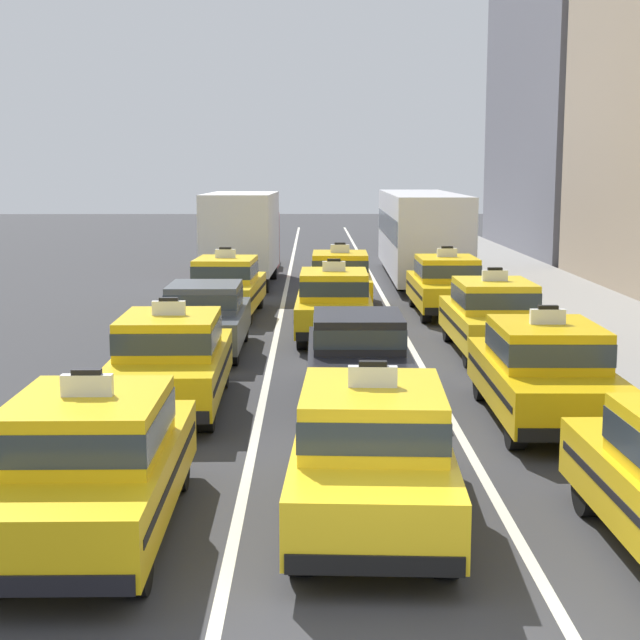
{
  "coord_description": "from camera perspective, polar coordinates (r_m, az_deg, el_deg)",
  "views": [
    {
      "loc": [
        -0.72,
        -7.3,
        4.13
      ],
      "look_at": [
        -0.56,
        10.43,
        1.3
      ],
      "focal_mm": 53.59,
      "sensor_mm": 36.0,
      "label": 1
    }
  ],
  "objects": [
    {
      "name": "taxi_right_third",
      "position": [
        21.65,
        10.28,
        0.29
      ],
      "size": [
        1.82,
        4.56,
        1.96
      ],
      "color": "black",
      "rests_on": "ground"
    },
    {
      "name": "taxi_center_nearest",
      "position": [
        11.22,
        3.12,
        -7.77
      ],
      "size": [
        2.02,
        4.64,
        1.96
      ],
      "color": "black",
      "rests_on": "ground"
    },
    {
      "name": "bus_right_fifth",
      "position": [
        35.85,
        6.02,
        5.32
      ],
      "size": [
        2.68,
        11.24,
        3.22
      ],
      "color": "black",
      "rests_on": "ground"
    },
    {
      "name": "taxi_right_fourth",
      "position": [
        27.29,
        7.53,
        2.15
      ],
      "size": [
        1.82,
        4.56,
        1.96
      ],
      "color": "black",
      "rests_on": "ground"
    },
    {
      "name": "lane_stripe_left_center",
      "position": [
        27.62,
        -2.33,
        0.47
      ],
      "size": [
        0.14,
        80.0,
        0.01
      ],
      "primitive_type": "cube",
      "color": "silver",
      "rests_on": "ground"
    },
    {
      "name": "box_truck_left_fifth",
      "position": [
        34.27,
        -4.59,
        5.1
      ],
      "size": [
        2.46,
        7.03,
        3.27
      ],
      "color": "black",
      "rests_on": "ground"
    },
    {
      "name": "taxi_left_sixth",
      "position": [
        40.8,
        -4.21,
        4.47
      ],
      "size": [
        1.86,
        4.58,
        1.96
      ],
      "color": "black",
      "rests_on": "ground"
    },
    {
      "name": "sedan_left_third",
      "position": [
        21.57,
        -6.86,
        0.25
      ],
      "size": [
        1.78,
        4.31,
        1.58
      ],
      "color": "black",
      "rests_on": "ground"
    },
    {
      "name": "lane_stripe_center_right",
      "position": [
        27.7,
        4.3,
        0.48
      ],
      "size": [
        0.14,
        80.0,
        0.01
      ],
      "primitive_type": "cube",
      "color": "silver",
      "rests_on": "ground"
    },
    {
      "name": "taxi_left_nearest",
      "position": [
        11.08,
        -13.45,
        -8.24
      ],
      "size": [
        1.85,
        4.57,
        1.96
      ],
      "color": "black",
      "rests_on": "ground"
    },
    {
      "name": "taxi_center_third",
      "position": [
        23.31,
        0.83,
        1.05
      ],
      "size": [
        1.9,
        4.59,
        1.96
      ],
      "color": "black",
      "rests_on": "ground"
    },
    {
      "name": "taxi_left_second",
      "position": [
        16.63,
        -8.9,
        -2.31
      ],
      "size": [
        1.88,
        4.58,
        1.96
      ],
      "color": "black",
      "rests_on": "ground"
    },
    {
      "name": "taxi_center_fourth",
      "position": [
        28.4,
        1.19,
        2.49
      ],
      "size": [
        1.91,
        4.59,
        1.96
      ],
      "color": "black",
      "rests_on": "ground"
    },
    {
      "name": "sedan_center_second",
      "position": [
        17.05,
        2.26,
        -2.03
      ],
      "size": [
        1.79,
        4.31,
        1.58
      ],
      "color": "black",
      "rests_on": "ground"
    },
    {
      "name": "taxi_left_fourth",
      "position": [
        26.88,
        -5.62,
        2.08
      ],
      "size": [
        2.01,
        4.64,
        1.96
      ],
      "color": "black",
      "rests_on": "ground"
    },
    {
      "name": "taxi_right_second",
      "position": [
        15.93,
        13.24,
        -2.94
      ],
      "size": [
        1.88,
        4.58,
        1.96
      ],
      "color": "black",
      "rests_on": "ground"
    }
  ]
}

